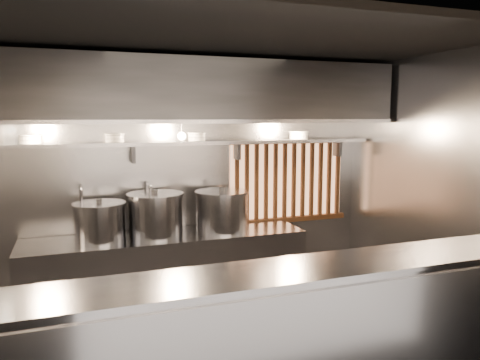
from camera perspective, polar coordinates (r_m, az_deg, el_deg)
floor at (r=4.51m, az=-1.71°, el=-21.02°), size 4.50×4.50×0.00m
ceiling at (r=4.00m, az=-1.88°, el=16.80°), size 4.50×4.50×0.00m
wall_back at (r=5.45m, az=-6.69°, el=-0.42°), size 4.50×0.00×4.50m
wall_right at (r=5.18m, az=22.62°, el=-1.41°), size 0.00×3.00×3.00m
serving_counter at (r=3.45m, az=3.53°, el=-19.96°), size 4.50×0.56×1.13m
cooking_bench at (r=5.26m, az=-8.83°, el=-11.41°), size 3.00×0.70×0.90m
bowl_shelf at (r=5.23m, az=-6.32°, el=4.53°), size 4.40×0.34×0.04m
exhaust_hood at (r=5.02m, az=-5.81°, el=10.62°), size 4.40×0.81×0.65m
wood_screen at (r=5.84m, az=5.92°, el=-0.06°), size 1.56×0.09×1.04m
faucet_left at (r=5.20m, az=-18.78°, el=-2.22°), size 0.04×0.30×0.50m
faucet_right at (r=5.25m, az=-11.13°, el=-1.85°), size 0.04×0.30×0.50m
pendant_bulb at (r=5.09m, az=-7.12°, el=5.35°), size 0.09×0.09×0.19m
stock_pot_left at (r=5.08m, az=-10.26°, el=-4.15°), size 0.77×0.77×0.50m
stock_pot_mid at (r=5.00m, az=-16.72°, el=-4.91°), size 0.57×0.57×0.44m
stock_pot_right at (r=5.24m, az=-2.21°, el=-3.74°), size 0.69×0.69×0.49m
bowl_stack_1 at (r=5.10m, az=-24.20°, el=4.57°), size 0.23×0.23×0.09m
bowl_stack_2 at (r=5.10m, az=-15.04°, el=4.98°), size 0.21×0.21×0.09m
bowl_stack_3 at (r=5.25m, az=-5.29°, el=5.29°), size 0.21×0.21×0.09m
bowl_stack_4 at (r=5.70m, az=7.18°, el=5.45°), size 0.24×0.24×0.09m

